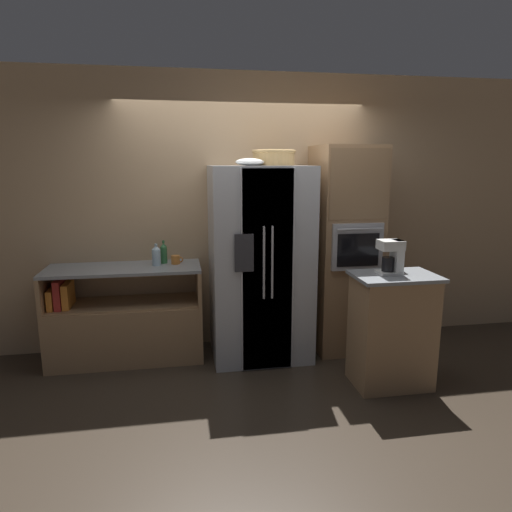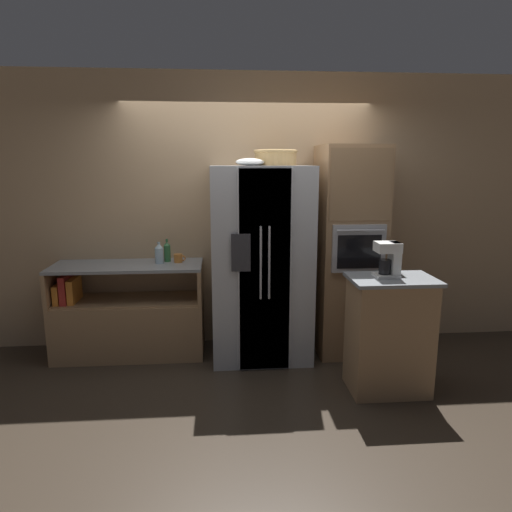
# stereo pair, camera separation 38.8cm
# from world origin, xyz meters

# --- Properties ---
(ground_plane) EXTENTS (20.00, 20.00, 0.00)m
(ground_plane) POSITION_xyz_m (0.00, 0.00, 0.00)
(ground_plane) COLOR #382D23
(wall_back) EXTENTS (12.00, 0.06, 2.80)m
(wall_back) POSITION_xyz_m (0.00, 0.47, 1.40)
(wall_back) COLOR tan
(wall_back) RESTS_ON ground_plane
(counter_left) EXTENTS (1.46, 0.56, 0.93)m
(counter_left) POSITION_xyz_m (-1.21, 0.16, 0.34)
(counter_left) COLOR #A87F56
(counter_left) RESTS_ON ground_plane
(refrigerator) EXTENTS (0.95, 0.81, 1.88)m
(refrigerator) POSITION_xyz_m (0.11, 0.05, 0.94)
(refrigerator) COLOR silver
(refrigerator) RESTS_ON ground_plane
(wall_oven) EXTENTS (0.61, 0.73, 2.08)m
(wall_oven) POSITION_xyz_m (0.99, 0.10, 1.04)
(wall_oven) COLOR #A87F56
(wall_oven) RESTS_ON ground_plane
(island_counter) EXTENTS (0.70, 0.48, 0.99)m
(island_counter) POSITION_xyz_m (1.11, -0.78, 0.50)
(island_counter) COLOR #A87F56
(island_counter) RESTS_ON ground_plane
(wicker_basket) EXTENTS (0.42, 0.42, 0.15)m
(wicker_basket) POSITION_xyz_m (0.25, 0.11, 1.96)
(wicker_basket) COLOR tan
(wicker_basket) RESTS_ON refrigerator
(fruit_bowl) EXTENTS (0.27, 0.27, 0.07)m
(fruit_bowl) POSITION_xyz_m (0.00, -0.02, 1.92)
(fruit_bowl) COLOR white
(fruit_bowl) RESTS_ON refrigerator
(bottle_tall) EXTENTS (0.07, 0.07, 0.23)m
(bottle_tall) POSITION_xyz_m (-0.82, 0.27, 1.03)
(bottle_tall) COLOR #33723F
(bottle_tall) RESTS_ON counter_left
(bottle_short) EXTENTS (0.08, 0.08, 0.21)m
(bottle_short) POSITION_xyz_m (-0.89, 0.19, 1.03)
(bottle_short) COLOR silver
(bottle_short) RESTS_ON counter_left
(mug) EXTENTS (0.12, 0.09, 0.08)m
(mug) POSITION_xyz_m (-0.70, 0.22, 0.97)
(mug) COLOR orange
(mug) RESTS_ON counter_left
(coffee_maker) EXTENTS (0.19, 0.17, 0.29)m
(coffee_maker) POSITION_xyz_m (1.09, -0.75, 1.15)
(coffee_maker) COLOR white
(coffee_maker) RESTS_ON island_counter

